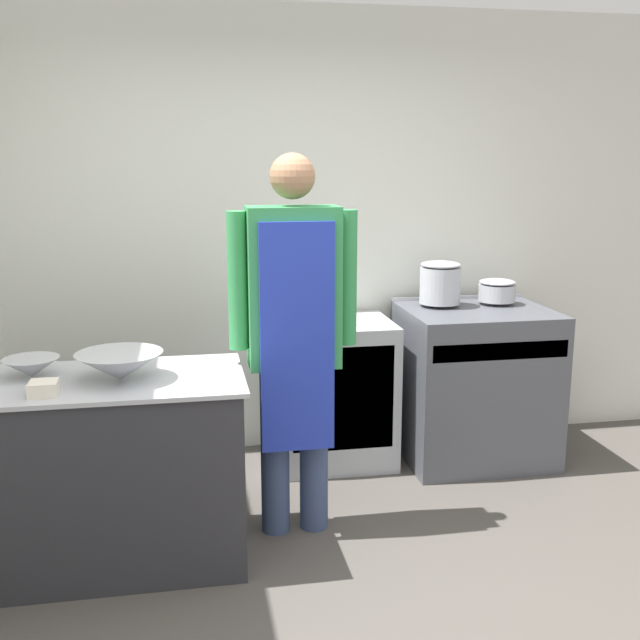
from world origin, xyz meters
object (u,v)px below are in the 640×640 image
object	(u,v)px
stove	(474,384)
fridge_unit	(334,392)
person_cook	(294,325)
stock_pot	(440,282)
plastic_tub	(44,388)
mixing_bowl	(120,366)
sauce_pot	(497,290)

from	to	relation	value
stove	fridge_unit	xyz separation A→B (m)	(-0.86, 0.10, -0.03)
person_cook	stock_pot	size ratio (longest dim) A/B	7.13
plastic_tub	mixing_bowl	bearing A→B (deg)	30.06
mixing_bowl	plastic_tub	distance (m)	0.34
mixing_bowl	plastic_tub	size ratio (longest dim) A/B	3.32
fridge_unit	stock_pot	xyz separation A→B (m)	(0.66, 0.03, 0.65)
stove	plastic_tub	distance (m)	2.57
person_cook	stock_pot	xyz separation A→B (m)	(1.02, 0.86, 0.04)
stove	fridge_unit	world-z (taller)	stove
stove	sauce_pot	xyz separation A→B (m)	(0.17, 0.13, 0.55)
stove	fridge_unit	bearing A→B (deg)	173.19
person_cook	stock_pot	distance (m)	1.33
person_cook	plastic_tub	distance (m)	1.14
plastic_tub	stove	bearing A→B (deg)	24.72
fridge_unit	stock_pot	bearing A→B (deg)	2.27
fridge_unit	plastic_tub	world-z (taller)	plastic_tub
stove	sauce_pot	world-z (taller)	sauce_pot
stock_pot	mixing_bowl	bearing A→B (deg)	-150.68
sauce_pot	mixing_bowl	bearing A→B (deg)	-154.98
sauce_pot	fridge_unit	bearing A→B (deg)	-178.54
fridge_unit	plastic_tub	distance (m)	1.91
stock_pot	sauce_pot	xyz separation A→B (m)	(0.37, 0.00, -0.06)
stove	sauce_pot	distance (m)	0.59
person_cook	sauce_pot	bearing A→B (deg)	31.56
fridge_unit	stock_pot	world-z (taller)	stock_pot
stove	sauce_pot	size ratio (longest dim) A/B	4.22
mixing_bowl	fridge_unit	bearing A→B (deg)	40.71
stove	sauce_pot	bearing A→B (deg)	36.47
plastic_tub	stock_pot	distance (m)	2.42
person_cook	sauce_pot	distance (m)	1.63
fridge_unit	plastic_tub	size ratio (longest dim) A/B	7.63
fridge_unit	plastic_tub	xyz separation A→B (m)	(-1.44, -1.16, 0.46)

